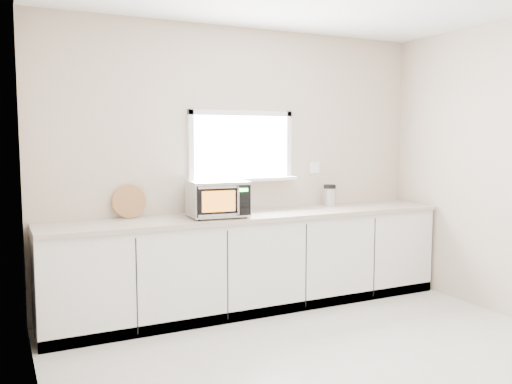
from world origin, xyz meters
TOP-DOWN VIEW (x-y plane):
  - ground at (0.00, 0.00)m, footprint 4.00×4.00m
  - back_wall at (0.00, 2.00)m, footprint 4.00×0.17m
  - cabinets at (0.00, 1.70)m, footprint 3.92×0.60m
  - countertop at (0.00, 1.69)m, footprint 3.92×0.64m
  - microwave at (-0.39, 1.64)m, footprint 0.54×0.46m
  - knife_block at (-0.33, 1.71)m, footprint 0.11×0.23m
  - cutting_board at (-1.12, 1.94)m, footprint 0.30×0.07m
  - coffee_grinder at (0.97, 1.87)m, footprint 0.17×0.17m

SIDE VIEW (x-z plane):
  - ground at x=0.00m, z-range 0.00..0.00m
  - cabinets at x=0.00m, z-range 0.00..0.88m
  - countertop at x=0.00m, z-range 0.88..0.92m
  - coffee_grinder at x=0.97m, z-range 0.92..1.15m
  - knife_block at x=-0.33m, z-range 0.90..1.22m
  - cutting_board at x=-1.12m, z-range 0.92..1.22m
  - microwave at x=-0.39m, z-range 0.93..1.26m
  - back_wall at x=0.00m, z-range 0.01..2.71m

